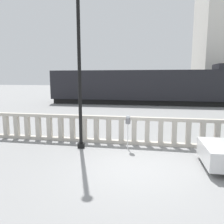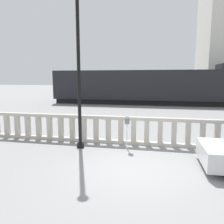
% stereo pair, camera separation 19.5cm
% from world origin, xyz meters
% --- Properties ---
extents(ground_plane, '(160.00, 160.00, 0.00)m').
position_xyz_m(ground_plane, '(0.00, 0.00, 0.00)').
color(ground_plane, gray).
extents(balustrade, '(16.24, 0.24, 1.21)m').
position_xyz_m(balustrade, '(-0.00, 2.61, 0.61)').
color(balustrade, '#BCB5A8').
rests_on(balustrade, ground).
extents(lamppost, '(0.30, 0.30, 6.95)m').
position_xyz_m(lamppost, '(-2.40, 1.71, 3.52)').
color(lamppost, black).
rests_on(lamppost, ground).
extents(parking_meter, '(0.19, 0.19, 1.40)m').
position_xyz_m(parking_meter, '(-0.48, 1.89, 1.14)').
color(parking_meter, silver).
rests_on(parking_meter, ground).
extents(train_near, '(20.59, 2.95, 4.31)m').
position_xyz_m(train_near, '(-0.28, 17.76, 1.95)').
color(train_near, black).
rests_on(train_near, ground).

